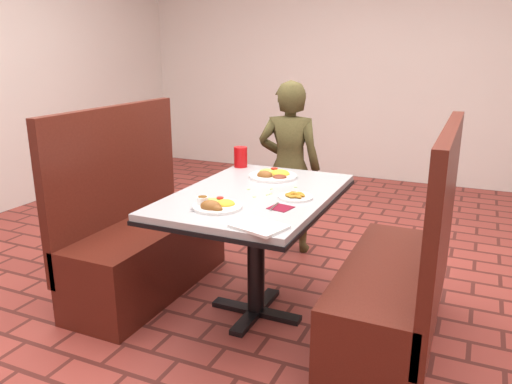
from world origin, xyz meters
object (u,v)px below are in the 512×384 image
booth_bench_left (142,241)px  far_dinner_plate (273,173)px  dining_table (256,209)px  red_tumbler (241,157)px  booth_bench_right (398,289)px  plantain_plate (296,196)px  diner_person (289,168)px  near_dinner_plate (216,203)px

booth_bench_left → far_dinner_plate: bearing=24.0°
dining_table → red_tumbler: size_ratio=9.05×
booth_bench_right → booth_bench_left: bearing=180.0°
plantain_plate → diner_person: bearing=112.2°
booth_bench_left → red_tumbler: (0.46, 0.51, 0.49)m
dining_table → diner_person: bearing=100.3°
far_dinner_plate → plantain_plate: far_dinner_plate is taller
diner_person → near_dinner_plate: diner_person is taller
booth_bench_left → booth_bench_right: bearing=0.0°
booth_bench_right → far_dinner_plate: (-0.83, 0.34, 0.45)m
dining_table → booth_bench_right: (0.80, 0.00, -0.32)m
diner_person → far_dinner_plate: diner_person is taller
far_dinner_plate → plantain_plate: bearing=-52.6°
red_tumbler → far_dinner_plate: bearing=-29.4°
booth_bench_right → plantain_plate: bearing=-177.8°
diner_person → red_tumbler: (-0.16, -0.51, 0.17)m
booth_bench_right → far_dinner_plate: 1.01m
dining_table → far_dinner_plate: 0.36m
dining_table → red_tumbler: 0.64m
booth_bench_left → diner_person: size_ratio=0.93×
near_dinner_plate → red_tumbler: red_tumbler is taller
booth_bench_left → booth_bench_right: size_ratio=1.00×
dining_table → diner_person: diner_person is taller
near_dinner_plate → plantain_plate: bearing=46.7°
booth_bench_left → dining_table: bearing=0.0°
booth_bench_right → near_dinner_plate: size_ratio=4.87×
near_dinner_plate → far_dinner_plate: 0.68m
diner_person → red_tumbler: diner_person is taller
booth_bench_left → diner_person: bearing=59.0°
diner_person → plantain_plate: bearing=102.7°
booth_bench_right → diner_person: diner_person is taller
dining_table → plantain_plate: (0.24, -0.02, 0.11)m
diner_person → far_dinner_plate: 0.71m
red_tumbler → near_dinner_plate: bearing=-71.9°
far_dinner_plate → diner_person: bearing=102.3°
booth_bench_left → red_tumbler: 0.84m
booth_bench_left → near_dinner_plate: (0.74, -0.34, 0.45)m
near_dinner_plate → far_dinner_plate: (0.03, 0.68, -0.00)m
booth_bench_left → far_dinner_plate: 0.95m
booth_bench_left → diner_person: diner_person is taller
near_dinner_plate → diner_person: bearing=95.1°
dining_table → plantain_plate: plantain_plate is taller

